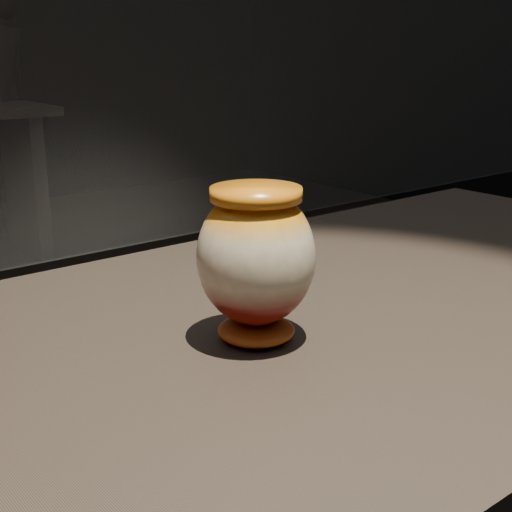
% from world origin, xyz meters
% --- Properties ---
extents(main_vase, '(0.19, 0.19, 0.19)m').
position_xyz_m(main_vase, '(0.01, -0.03, 1.00)').
color(main_vase, '#630E08').
rests_on(main_vase, display_plinth).
extents(visitor, '(0.73, 0.67, 1.68)m').
position_xyz_m(visitor, '(1.17, 4.09, 0.84)').
color(visitor, black).
rests_on(visitor, ground).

